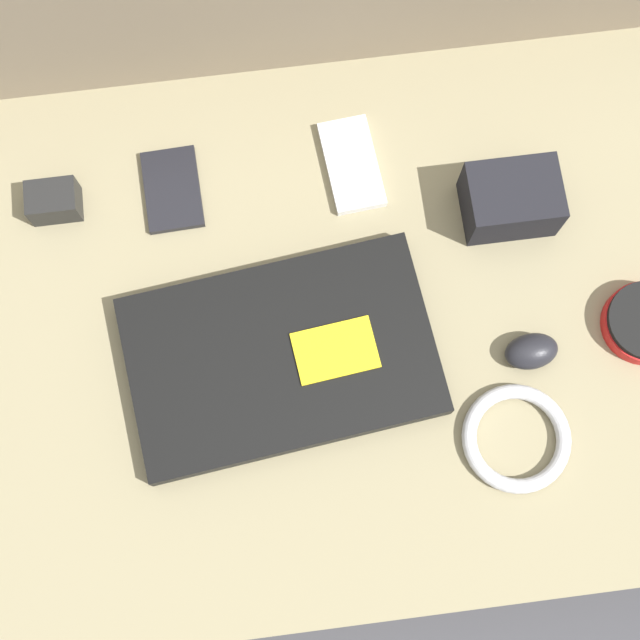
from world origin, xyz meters
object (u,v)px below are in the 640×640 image
phone_black (172,190)px  phone_silver (352,165)px  laptop (282,357)px  computer_mouse (531,351)px  charger_brick (54,201)px  camera_pouch (511,200)px

phone_black → phone_silver: bearing=-0.9°
laptop → phone_silver: 0.25m
computer_mouse → phone_black: bearing=141.8°
phone_black → charger_brick: bearing=179.5°
laptop → phone_silver: laptop is taller
laptop → charger_brick: charger_brick is taller
laptop → phone_black: bearing=109.3°
computer_mouse → charger_brick: bearing=149.5°
camera_pouch → charger_brick: (-0.52, 0.07, -0.01)m
phone_black → camera_pouch: 0.40m
charger_brick → laptop: bearing=-41.7°
camera_pouch → laptop: bearing=-152.7°
phone_black → camera_pouch: size_ratio=0.99×
phone_black → laptop: bearing=-66.2°
camera_pouch → computer_mouse: bearing=-91.6°
phone_silver → phone_black: (-0.22, -0.00, -0.00)m
charger_brick → computer_mouse: bearing=-25.2°
laptop → phone_black: (-0.11, 0.22, -0.01)m
phone_black → charger_brick: (-0.14, -0.00, 0.02)m
phone_black → charger_brick: charger_brick is taller
phone_silver → camera_pouch: (0.17, -0.08, 0.03)m
phone_silver → charger_brick: bearing=176.3°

